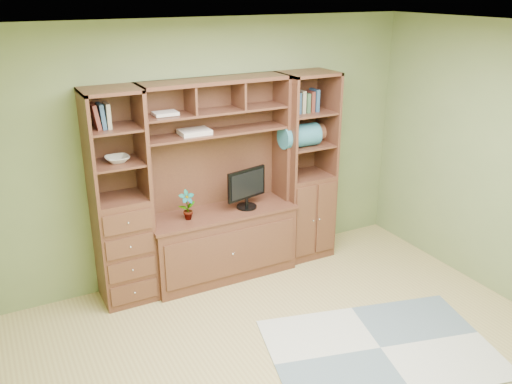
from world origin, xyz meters
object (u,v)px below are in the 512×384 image
monitor (246,181)px  center_hutch (221,184)px  right_tower (306,168)px  left_tower (120,200)px

monitor → center_hutch: bearing=159.0°
monitor → right_tower: bearing=-7.9°
monitor → left_tower: bearing=163.1°
right_tower → monitor: bearing=-174.3°
center_hutch → right_tower: same height
left_tower → right_tower: 2.02m
center_hutch → left_tower: same height
center_hutch → right_tower: size_ratio=1.00×
right_tower → center_hutch: bearing=-177.8°
center_hutch → right_tower: (1.02, 0.04, 0.00)m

